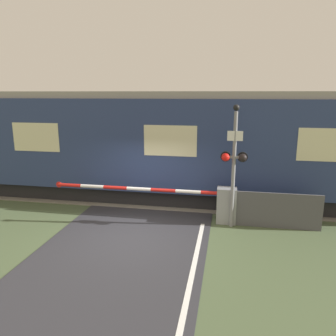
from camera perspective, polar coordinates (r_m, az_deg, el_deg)
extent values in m
plane|color=#475638|center=(9.81, -5.95, -11.21)|extent=(80.00, 80.00, 0.00)
cube|color=slate|center=(13.04, -1.49, -4.83)|extent=(36.00, 3.20, 0.03)
cube|color=#595451|center=(12.35, -2.19, -5.55)|extent=(36.00, 0.08, 0.10)
cube|color=#595451|center=(13.69, -0.86, -3.66)|extent=(36.00, 0.08, 0.10)
cube|color=black|center=(12.83, 1.56, -3.80)|extent=(16.42, 2.55, 0.60)
cube|color=navy|center=(12.41, 1.62, 4.65)|extent=(17.85, 3.00, 3.21)
cube|color=gray|center=(12.28, 1.67, 12.63)|extent=(17.49, 2.76, 0.24)
cube|color=beige|center=(11.14, 26.11, 3.60)|extent=(1.78, 0.02, 1.03)
cube|color=beige|center=(10.90, 0.37, 4.76)|extent=(1.78, 0.02, 1.03)
cube|color=beige|center=(12.72, -22.03, 5.00)|extent=(1.78, 0.02, 1.03)
cube|color=gray|center=(10.46, 10.14, -6.43)|extent=(0.60, 0.44, 1.13)
cylinder|color=gray|center=(10.34, 10.23, -4.44)|extent=(0.16, 0.16, 0.18)
cylinder|color=red|center=(10.35, 7.99, -4.34)|extent=(0.81, 0.11, 0.11)
cylinder|color=white|center=(10.41, 3.53, -4.13)|extent=(0.81, 0.11, 0.11)
cylinder|color=red|center=(10.54, -0.84, -3.90)|extent=(0.81, 0.11, 0.11)
cylinder|color=white|center=(10.72, -5.08, -3.65)|extent=(0.81, 0.11, 0.11)
cylinder|color=red|center=(10.96, -9.16, -3.39)|extent=(0.81, 0.11, 0.11)
cylinder|color=white|center=(11.25, -13.04, -3.13)|extent=(0.81, 0.11, 0.11)
cylinder|color=red|center=(11.59, -16.71, -2.87)|extent=(0.81, 0.11, 0.11)
cylinder|color=red|center=(11.78, -18.46, -2.75)|extent=(0.20, 0.02, 0.20)
cylinder|color=gray|center=(9.86, 11.33, -0.52)|extent=(0.11, 0.11, 3.49)
cube|color=gray|center=(9.78, 11.44, 1.87)|extent=(0.61, 0.07, 0.07)
sphere|color=red|center=(9.73, 9.99, 1.87)|extent=(0.24, 0.24, 0.24)
sphere|color=black|center=(9.73, 12.89, 1.75)|extent=(0.24, 0.24, 0.24)
cylinder|color=black|center=(9.83, 10.00, 2.00)|extent=(0.30, 0.06, 0.30)
cylinder|color=black|center=(9.84, 12.86, 1.87)|extent=(0.30, 0.06, 0.30)
cube|color=white|center=(9.64, 11.61, 5.49)|extent=(0.44, 0.02, 0.28)
sphere|color=black|center=(9.61, 11.83, 10.25)|extent=(0.18, 0.18, 0.18)
cube|color=#4C4C51|center=(10.41, 17.69, -7.05)|extent=(2.86, 0.06, 1.10)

